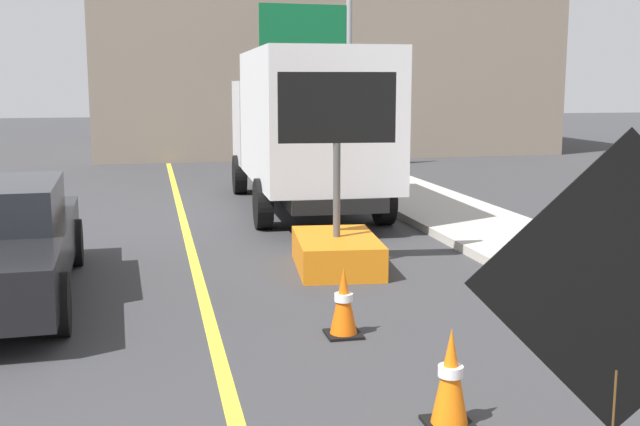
{
  "coord_description": "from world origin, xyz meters",
  "views": [
    {
      "loc": [
        -0.57,
        -1.41,
        2.55
      ],
      "look_at": [
        0.73,
        4.51,
        1.54
      ],
      "focal_mm": 43.79,
      "sensor_mm": 36.0,
      "label": 1
    }
  ],
  "objects": [
    {
      "name": "lane_center_stripe",
      "position": [
        0.0,
        6.0,
        0.0
      ],
      "size": [
        0.14,
        36.0,
        0.01
      ],
      "primitive_type": "cube",
      "color": "yellow",
      "rests_on": "ground"
    },
    {
      "name": "roadwork_sign",
      "position": [
        1.81,
        2.12,
        1.47
      ],
      "size": [
        1.59,
        0.42,
        2.33
      ],
      "color": "#593819",
      "rests_on": "ground"
    },
    {
      "name": "arrow_board_trailer",
      "position": [
        1.92,
        8.9,
        0.48
      ],
      "size": [
        1.6,
        1.9,
        2.7
      ],
      "color": "orange",
      "rests_on": "ground"
    },
    {
      "name": "box_truck",
      "position": [
        2.5,
        14.01,
        1.74
      ],
      "size": [
        2.61,
        7.13,
        3.16
      ],
      "color": "black",
      "rests_on": "ground"
    },
    {
      "name": "highway_guide_sign",
      "position": [
        4.5,
        21.31,
        3.42
      ],
      "size": [
        2.79,
        0.3,
        5.0
      ],
      "color": "gray",
      "rests_on": "ground"
    },
    {
      "name": "far_building_block",
      "position": [
        5.78,
        29.06,
        3.64
      ],
      "size": [
        16.3,
        9.88,
        7.28
      ],
      "primitive_type": "cube",
      "color": "gray",
      "rests_on": "ground"
    },
    {
      "name": "traffic_cone_near_sign",
      "position": [
        1.57,
        3.79,
        0.38
      ],
      "size": [
        0.36,
        0.36,
        0.77
      ],
      "color": "black",
      "rests_on": "ground"
    },
    {
      "name": "traffic_cone_mid_lane",
      "position": [
        1.3,
        6.03,
        0.35
      ],
      "size": [
        0.36,
        0.36,
        0.71
      ],
      "color": "black",
      "rests_on": "ground"
    }
  ]
}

